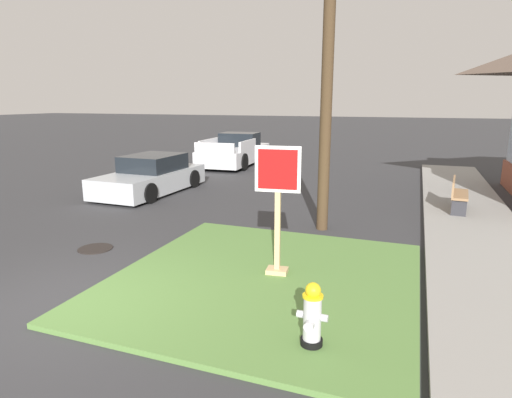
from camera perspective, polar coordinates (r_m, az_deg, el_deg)
The scene contains 10 objects.
ground_plane at distance 7.20m, azimuth -23.53°, elevation -12.99°, with size 160.00×160.00×0.00m, color #333335.
grass_corner_patch at distance 7.49m, azimuth 1.17°, elevation -10.50°, with size 4.97×5.25×0.08m, color #567F3D.
sidewalk_strip at distance 11.87m, azimuth 26.65°, elevation -2.91°, with size 2.20×19.66×0.12m, color gray.
fire_hydrant at distance 5.44m, azimuth 7.45°, elevation -15.15°, with size 0.38×0.34×0.82m.
stop_sign at distance 7.26m, azimuth 2.87°, elevation -1.73°, with size 0.77×0.32×2.22m.
manhole_cover at distance 9.61m, azimuth -20.51°, elevation -6.17°, with size 0.70×0.70×0.02m, color black.
parked_sedan_silver at distance 14.80m, azimuth -13.71°, elevation 2.92°, with size 2.00×4.30×1.25m.
pickup_truck_white at distance 20.76m, azimuth -2.75°, elevation 6.26°, with size 2.33×5.19×1.48m.
street_bench at distance 12.75m, azimuth 25.14°, elevation 0.68°, with size 0.53×1.45×0.85m.
utility_pole at distance 10.19m, azimuth 9.68°, elevation 22.46°, with size 1.60×0.26×9.01m.
Camera 1 is at (4.68, -4.56, 3.01)m, focal length 30.21 mm.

